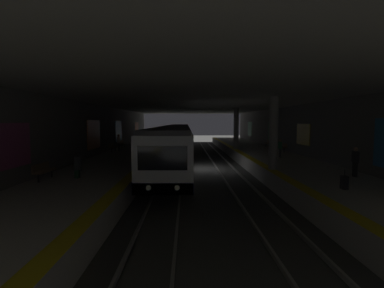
% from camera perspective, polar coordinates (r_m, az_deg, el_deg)
% --- Properties ---
extents(ground_plane, '(120.00, 120.00, 0.00)m').
position_cam_1_polar(ground_plane, '(24.23, 1.53, -5.10)').
color(ground_plane, '#42423F').
extents(track_left, '(60.00, 1.53, 0.16)m').
position_cam_1_polar(track_left, '(24.41, 6.72, -4.86)').
color(track_left, gray).
rests_on(track_left, ground).
extents(track_right, '(60.00, 1.53, 0.16)m').
position_cam_1_polar(track_right, '(24.21, -3.69, -4.92)').
color(track_right, gray).
rests_on(track_right, ground).
extents(platform_left, '(60.00, 5.30, 1.06)m').
position_cam_1_polar(platform_left, '(25.31, 16.55, -3.67)').
color(platform_left, beige).
rests_on(platform_left, ground).
extents(platform_right, '(60.00, 5.30, 1.06)m').
position_cam_1_polar(platform_right, '(24.72, -13.84, -3.80)').
color(platform_right, beige).
rests_on(platform_right, ground).
extents(wall_left, '(60.00, 0.56, 5.60)m').
position_cam_1_polar(wall_left, '(26.17, 22.69, 1.44)').
color(wall_left, slate).
rests_on(wall_left, ground).
extents(wall_right, '(60.00, 0.56, 5.60)m').
position_cam_1_polar(wall_right, '(25.35, -20.32, 1.42)').
color(wall_right, slate).
rests_on(wall_right, ground).
extents(ceiling_slab, '(60.00, 19.40, 0.40)m').
position_cam_1_polar(ceiling_slab, '(23.95, 1.56, 8.72)').
color(ceiling_slab, '#ADAAA3').
rests_on(ceiling_slab, wall_left).
extents(pillar_near, '(0.56, 0.56, 4.55)m').
position_cam_1_polar(pillar_near, '(18.36, 16.21, 2.09)').
color(pillar_near, gray).
rests_on(pillar_near, platform_left).
extents(pillar_far, '(0.56, 0.56, 4.55)m').
position_cam_1_polar(pillar_far, '(31.26, 8.96, 3.14)').
color(pillar_far, gray).
rests_on(pillar_far, platform_left).
extents(metro_train, '(34.74, 2.83, 3.49)m').
position_cam_1_polar(metro_train, '(30.01, -3.20, 0.64)').
color(metro_train, silver).
rests_on(metro_train, track_right).
extents(bench_left_near, '(1.70, 0.47, 0.86)m').
position_cam_1_polar(bench_left_near, '(29.60, 17.90, -0.49)').
color(bench_left_near, '#262628').
rests_on(bench_left_near, platform_left).
extents(bench_left_mid, '(1.70, 0.47, 0.86)m').
position_cam_1_polar(bench_left_mid, '(34.27, 15.23, 0.22)').
color(bench_left_mid, '#262628').
rests_on(bench_left_mid, platform_left).
extents(bench_right_near, '(1.70, 0.47, 0.86)m').
position_cam_1_polar(bench_right_near, '(16.50, -27.92, -4.62)').
color(bench_right_near, '#262628').
rests_on(bench_right_near, platform_right).
extents(bench_right_mid, '(1.70, 0.47, 0.86)m').
position_cam_1_polar(bench_right_mid, '(29.26, -15.81, -0.50)').
color(bench_right_mid, '#262628').
rests_on(bench_right_mid, platform_right).
extents(bench_right_far, '(1.70, 0.47, 0.86)m').
position_cam_1_polar(bench_right_far, '(33.50, -13.92, 0.15)').
color(bench_right_far, '#262628').
rests_on(bench_right_far, platform_right).
extents(person_walking_mid, '(0.60, 0.24, 1.73)m').
position_cam_1_polar(person_walking_mid, '(29.79, -14.63, 0.42)').
color(person_walking_mid, '#2F2F2F').
rests_on(person_walking_mid, platform_right).
extents(person_standing_far, '(0.60, 0.22, 1.62)m').
position_cam_1_polar(person_standing_far, '(17.68, 30.22, -2.97)').
color(person_standing_far, '#2D2D2D').
rests_on(person_standing_far, platform_left).
extents(person_boarding, '(0.60, 0.22, 1.54)m').
position_cam_1_polar(person_boarding, '(24.65, 17.44, -0.74)').
color(person_boarding, '#3B3B3B').
rests_on(person_boarding, platform_left).
extents(suitcase_rolling, '(0.32, 0.23, 0.89)m').
position_cam_1_polar(suitcase_rolling, '(14.31, 28.52, -6.89)').
color(suitcase_rolling, black).
rests_on(suitcase_rolling, platform_left).
extents(backpack_on_floor, '(0.30, 0.20, 0.40)m').
position_cam_1_polar(backpack_on_floor, '(16.29, -22.27, -5.70)').
color(backpack_on_floor, '#1E512D').
rests_on(backpack_on_floor, platform_right).
extents(trash_bin, '(0.44, 0.44, 0.85)m').
position_cam_1_polar(trash_bin, '(18.65, -22.16, -3.74)').
color(trash_bin, '#595B5E').
rests_on(trash_bin, platform_right).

